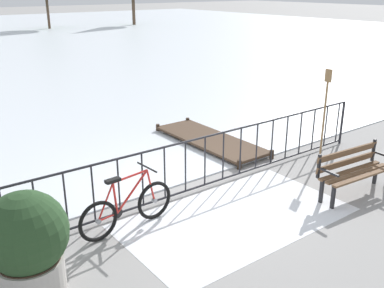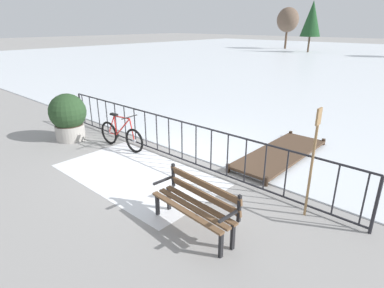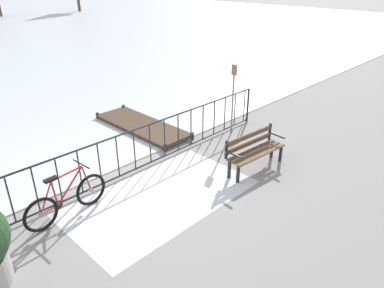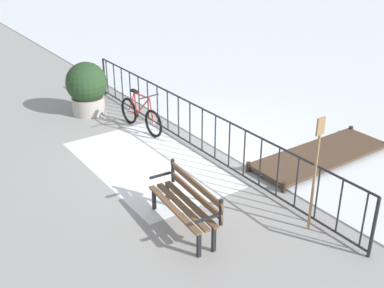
{
  "view_description": "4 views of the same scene",
  "coord_description": "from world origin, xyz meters",
  "views": [
    {
      "loc": [
        -4.57,
        -5.96,
        3.68
      ],
      "look_at": [
        -0.0,
        0.1,
        0.93
      ],
      "focal_mm": 41.04,
      "sensor_mm": 36.0,
      "label": 1
    },
    {
      "loc": [
        5.24,
        -5.19,
        3.23
      ],
      "look_at": [
        1.06,
        -0.56,
        0.85
      ],
      "focal_mm": 29.65,
      "sensor_mm": 36.0,
      "label": 2
    },
    {
      "loc": [
        -3.99,
        -5.95,
        4.22
      ],
      "look_at": [
        1.25,
        -0.81,
        0.64
      ],
      "focal_mm": 33.46,
      "sensor_mm": 36.0,
      "label": 3
    },
    {
      "loc": [
        7.77,
        -5.56,
        4.67
      ],
      "look_at": [
        1.04,
        -0.84,
        0.78
      ],
      "focal_mm": 45.09,
      "sensor_mm": 36.0,
      "label": 4
    }
  ],
  "objects": [
    {
      "name": "oar_upright",
      "position": [
        3.48,
        -0.2,
        1.14
      ],
      "size": [
        0.04,
        0.16,
        1.98
      ],
      "color": "#937047",
      "rests_on": "ground"
    },
    {
      "name": "railing_fence",
      "position": [
        -0.0,
        0.0,
        0.56
      ],
      "size": [
        9.06,
        0.06,
        1.07
      ],
      "color": "#232328",
      "rests_on": "ground"
    },
    {
      "name": "snow_patch",
      "position": [
        -0.05,
        -1.2,
        0.0
      ],
      "size": [
        3.87,
        2.18,
        0.01
      ],
      "primitive_type": "cube",
      "color": "white",
      "rests_on": "ground"
    },
    {
      "name": "wooden_dock",
      "position": [
        1.9,
        1.89,
        0.12
      ],
      "size": [
        1.1,
        3.29,
        0.2
      ],
      "color": "#4C3828",
      "rests_on": "ground"
    },
    {
      "name": "park_bench",
      "position": [
        2.28,
        -1.8,
        0.51
      ],
      "size": [
        1.63,
        0.61,
        0.89
      ],
      "color": "brown",
      "rests_on": "ground"
    },
    {
      "name": "bicycle_near_railing",
      "position": [
        -1.68,
        -0.42,
        0.37
      ],
      "size": [
        1.71,
        0.52,
        0.97
      ],
      "color": "black",
      "rests_on": "ground"
    },
    {
      "name": "planter_with_shrub",
      "position": [
        -3.39,
        -1.01,
        0.71
      ],
      "size": [
        1.05,
        1.05,
        1.37
      ],
      "color": "#ADA8A0",
      "rests_on": "ground"
    },
    {
      "name": "ground_plane",
      "position": [
        0.0,
        0.0,
        0.0
      ],
      "size": [
        160.0,
        160.0,
        0.0
      ],
      "primitive_type": "plane",
      "color": "gray"
    }
  ]
}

